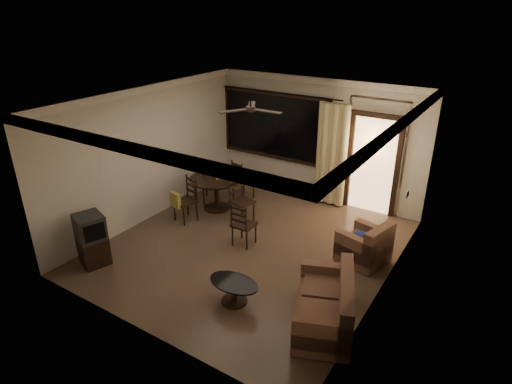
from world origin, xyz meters
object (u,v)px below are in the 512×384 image
Objects in this scene: dining_chair_south at (185,207)px; dining_chair_north at (243,187)px; coffee_table at (234,289)px; sofa at (327,307)px; side_chair at (244,232)px; dining_table at (216,184)px; tv_cabinet at (92,239)px; armchair at (366,246)px; dining_chair_east at (242,209)px; dining_chair_west at (205,189)px.

dining_chair_north is (0.39, 1.60, -0.02)m from dining_chair_south.
sofa is at bearing 11.49° from coffee_table.
side_chair is at bearing 118.98° from coffee_table.
dining_table is 3.36m from coffee_table.
dining_chair_south is at bearing 90.00° from dining_chair_north.
side_chair is at bearing 65.19° from tv_cabinet.
tv_cabinet reaches higher than coffee_table.
sofa reaches higher than armchair.
dining_chair_south is 4.09m from sofa.
dining_chair_north is at bearing 46.76° from dining_chair_east.
sofa is (3.85, -1.37, 0.01)m from dining_chair_south.
dining_table is at bearing 127.19° from sofa.
dining_table is 2.98m from tv_cabinet.
tv_cabinet is (-0.69, -3.70, 0.19)m from dining_chair_north.
dining_chair_south is at bearing 29.25° from dining_chair_west.
tv_cabinet reaches higher than side_chair.
dining_chair_west and dining_chair_north have the same top height.
dining_table is at bearing 131.72° from coffee_table.
sofa is (4.15, 0.73, -0.16)m from tv_cabinet.
armchair is at bearing -4.99° from dining_table.
dining_chair_west is at bearing -33.33° from side_chair.
armchair is 1.10× the size of coffee_table.
dining_chair_west is 1.01× the size of tv_cabinet.
sofa is (3.65, -2.20, -0.27)m from dining_table.
dining_chair_west is 3.82m from coffee_table.
armchair is 2.26m from side_chair.
dining_table is 1.29× the size of armchair.
dining_chair_east is 3.47m from sofa.
dining_chair_west is at bearing -173.02° from armchair.
coffee_table is (2.22, -2.49, -0.34)m from dining_table.
tv_cabinet is at bearing 168.09° from dining_chair_east.
dining_chair_west is at bearing 135.25° from coffee_table.
dining_chair_south reaches higher than sofa.
sofa is at bearing 153.13° from dining_chair_north.
sofa is (3.46, -2.97, 0.03)m from dining_chair_north.
tv_cabinet is at bearing 44.74° from side_chair.
side_chair reaches higher than coffee_table.
dining_chair_east is at bearing -54.85° from side_chair.
dining_chair_east is at bearing -13.80° from dining_table.
dining_chair_west is at bearing 119.25° from dining_chair_south.
armchair is at bearing 176.03° from dining_chair_north.
armchair is (2.74, -0.11, 0.03)m from dining_chair_east.
dining_chair_north is 3.53m from armchair.
dining_chair_north is 3.84m from coffee_table.
armchair is at bearing 71.33° from sofa.
dining_chair_east is 0.98m from side_chair.
armchair is (3.36, -1.07, 0.03)m from dining_chair_north.
dining_chair_south and dining_chair_north have the same top height.
dining_chair_north is 2.12m from side_chair.
dining_chair_west is 1.00× the size of dining_chair_east.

